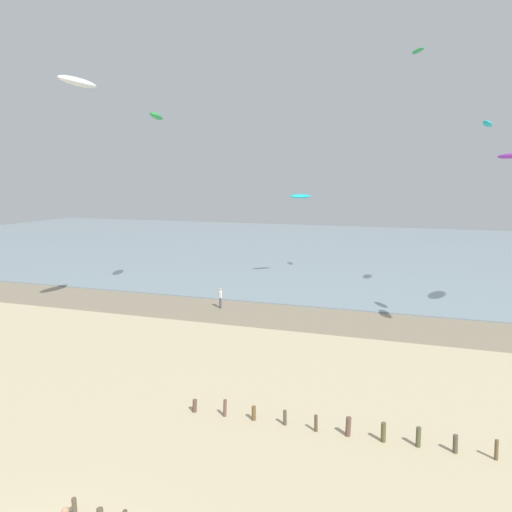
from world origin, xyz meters
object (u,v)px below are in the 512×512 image
(kite_aloft_2, at_px, (510,156))
(kite_aloft_5, at_px, (487,124))
(kite_aloft_3, at_px, (418,51))
(person_left_flank, at_px, (220,297))
(kite_aloft_0, at_px, (78,82))
(kite_aloft_4, at_px, (301,196))
(kite_aloft_7, at_px, (156,116))

(kite_aloft_2, xyz_separation_m, kite_aloft_5, (-0.26, 10.25, 3.02))
(kite_aloft_2, distance_m, kite_aloft_5, 10.69)
(kite_aloft_2, bearing_deg, kite_aloft_3, -5.78)
(person_left_flank, xyz_separation_m, kite_aloft_2, (20.53, -1.76, 11.13))
(kite_aloft_0, height_order, kite_aloft_2, kite_aloft_0)
(kite_aloft_0, bearing_deg, kite_aloft_3, -45.48)
(kite_aloft_0, distance_m, kite_aloft_3, 28.47)
(kite_aloft_2, bearing_deg, kite_aloft_4, 16.78)
(kite_aloft_3, relative_size, kite_aloft_4, 0.84)
(kite_aloft_3, relative_size, kite_aloft_5, 0.82)
(kite_aloft_5, distance_m, kite_aloft_7, 27.50)
(kite_aloft_0, bearing_deg, person_left_flank, -36.74)
(kite_aloft_7, bearing_deg, kite_aloft_5, 85.88)
(kite_aloft_0, bearing_deg, kite_aloft_5, -54.78)
(kite_aloft_2, bearing_deg, kite_aloft_5, -30.69)
(kite_aloft_5, bearing_deg, kite_aloft_0, 124.24)
(kite_aloft_3, xyz_separation_m, kite_aloft_7, (-20.88, -8.75, -5.72))
(kite_aloft_0, relative_size, kite_aloft_7, 1.14)
(person_left_flank, distance_m, kite_aloft_0, 19.20)
(kite_aloft_0, bearing_deg, kite_aloft_4, -22.77)
(kite_aloft_5, height_order, kite_aloft_7, kite_aloft_7)
(kite_aloft_2, relative_size, kite_aloft_5, 0.85)
(person_left_flank, relative_size, kite_aloft_2, 0.82)
(person_left_flank, relative_size, kite_aloft_5, 0.70)
(kite_aloft_2, bearing_deg, kite_aloft_7, 50.81)
(kite_aloft_3, xyz_separation_m, kite_aloft_4, (-10.84, 2.60, -12.76))
(person_left_flank, xyz_separation_m, kite_aloft_5, (20.27, 8.49, 14.15))
(kite_aloft_0, xyz_separation_m, kite_aloft_7, (0.49, 9.50, -1.14))
(person_left_flank, xyz_separation_m, kite_aloft_3, (14.54, 10.33, 20.68))
(kite_aloft_5, bearing_deg, kite_aloft_2, -175.53)
(kite_aloft_3, distance_m, kite_aloft_4, 16.95)
(person_left_flank, height_order, kite_aloft_5, kite_aloft_5)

